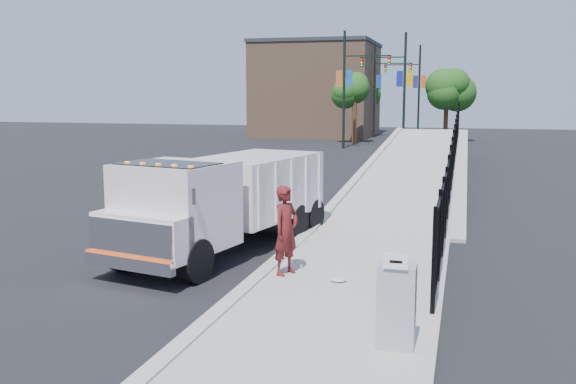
# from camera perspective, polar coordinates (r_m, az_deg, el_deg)

# --- Properties ---
(ground) EXTENTS (120.00, 120.00, 0.00)m
(ground) POSITION_cam_1_polar(r_m,az_deg,el_deg) (13.88, -1.79, -7.22)
(ground) COLOR black
(ground) RESTS_ON ground
(sidewalk) EXTENTS (3.55, 12.00, 0.12)m
(sidewalk) POSITION_cam_1_polar(r_m,az_deg,el_deg) (11.56, 4.49, -10.27)
(sidewalk) COLOR #9E998E
(sidewalk) RESTS_ON ground
(curb) EXTENTS (0.30, 12.00, 0.16)m
(curb) POSITION_cam_1_polar(r_m,az_deg,el_deg) (12.05, -4.65, -9.37)
(curb) COLOR #ADAAA3
(curb) RESTS_ON ground
(ramp) EXTENTS (3.95, 24.06, 3.19)m
(ramp) POSITION_cam_1_polar(r_m,az_deg,el_deg) (29.05, 11.68, 1.05)
(ramp) COLOR #9E998E
(ramp) RESTS_ON ground
(iron_fence) EXTENTS (0.10, 28.00, 1.80)m
(iron_fence) POSITION_cam_1_polar(r_m,az_deg,el_deg) (24.91, 14.39, 1.78)
(iron_fence) COLOR black
(iron_fence) RESTS_ON ground
(truck) EXTENTS (3.65, 7.29, 2.39)m
(truck) POSITION_cam_1_polar(r_m,az_deg,el_deg) (15.50, -5.95, -0.47)
(truck) COLOR black
(truck) RESTS_ON ground
(worker) EXTENTS (0.67, 0.79, 1.84)m
(worker) POSITION_cam_1_polar(r_m,az_deg,el_deg) (13.17, -0.17, -3.43)
(worker) COLOR #551616
(worker) RESTS_ON sidewalk
(utility_cabinet) EXTENTS (0.55, 0.40, 1.25)m
(utility_cabinet) POSITION_cam_1_polar(r_m,az_deg,el_deg) (9.64, 9.61, -10.00)
(utility_cabinet) COLOR gray
(utility_cabinet) RESTS_ON sidewalk
(arrow_sign) EXTENTS (0.35, 0.04, 0.22)m
(arrow_sign) POSITION_cam_1_polar(r_m,az_deg,el_deg) (9.22, 9.58, -6.11)
(arrow_sign) COLOR white
(arrow_sign) RESTS_ON utility_cabinet
(debris) EXTENTS (0.32, 0.32, 0.08)m
(debris) POSITION_cam_1_polar(r_m,az_deg,el_deg) (12.91, 4.48, -7.74)
(debris) COLOR silver
(debris) RESTS_ON sidewalk
(light_pole_0) EXTENTS (3.77, 0.22, 8.00)m
(light_pole_0) POSITION_cam_1_polar(r_m,az_deg,el_deg) (44.67, 5.40, 9.46)
(light_pole_0) COLOR black
(light_pole_0) RESTS_ON ground
(light_pole_1) EXTENTS (3.78, 0.22, 8.00)m
(light_pole_1) POSITION_cam_1_polar(r_m,az_deg,el_deg) (46.41, 9.94, 9.34)
(light_pole_1) COLOR black
(light_pole_1) RESTS_ON ground
(light_pole_2) EXTENTS (3.77, 0.22, 8.00)m
(light_pole_2) POSITION_cam_1_polar(r_m,az_deg,el_deg) (56.33, 8.01, 9.27)
(light_pole_2) COLOR black
(light_pole_2) RESTS_ON ground
(light_pole_3) EXTENTS (3.78, 0.22, 8.00)m
(light_pole_3) POSITION_cam_1_polar(r_m,az_deg,el_deg) (59.03, 11.28, 9.17)
(light_pole_3) COLOR black
(light_pole_3) RESTS_ON ground
(tree_0) EXTENTS (2.30, 2.30, 5.15)m
(tree_0) POSITION_cam_1_polar(r_m,az_deg,el_deg) (48.67, 5.96, 8.87)
(tree_0) COLOR #382314
(tree_0) RESTS_ON ground
(tree_1) EXTENTS (2.68, 2.68, 5.34)m
(tree_1) POSITION_cam_1_polar(r_m,az_deg,el_deg) (51.73, 13.94, 8.69)
(tree_1) COLOR #382314
(tree_1) RESTS_ON ground
(tree_2) EXTENTS (3.27, 3.27, 5.64)m
(tree_2) POSITION_cam_1_polar(r_m,az_deg,el_deg) (61.26, 6.71, 8.89)
(tree_2) COLOR #382314
(tree_2) RESTS_ON ground
(building) EXTENTS (10.00, 10.00, 8.00)m
(building) POSITION_cam_1_polar(r_m,az_deg,el_deg) (58.20, 2.62, 8.97)
(building) COLOR #8C664C
(building) RESTS_ON ground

